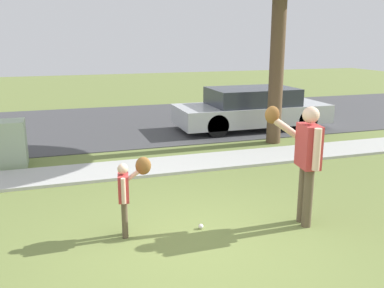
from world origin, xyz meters
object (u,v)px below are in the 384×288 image
(utility_cabinet, at_px, (9,144))
(person_child, at_px, (129,187))
(parked_sedan_silver, at_px, (252,109))
(baseball, at_px, (201,226))
(person_adult, at_px, (305,154))

(utility_cabinet, bearing_deg, person_child, -64.98)
(person_child, height_order, parked_sedan_silver, parked_sedan_silver)
(parked_sedan_silver, bearing_deg, baseball, -121.49)
(baseball, bearing_deg, utility_cabinet, 124.68)
(utility_cabinet, bearing_deg, parked_sedan_silver, 15.77)
(baseball, bearing_deg, person_child, 172.40)
(person_child, distance_m, parked_sedan_silver, 7.63)
(person_adult, relative_size, parked_sedan_silver, 0.39)
(baseball, height_order, parked_sedan_silver, parked_sedan_silver)
(person_adult, bearing_deg, parked_sedan_silver, -100.33)
(person_adult, relative_size, utility_cabinet, 1.78)
(person_adult, xyz_separation_m, baseball, (-1.49, 0.28, -1.05))
(baseball, relative_size, parked_sedan_silver, 0.02)
(person_adult, relative_size, person_child, 1.61)
(person_adult, distance_m, baseball, 1.85)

